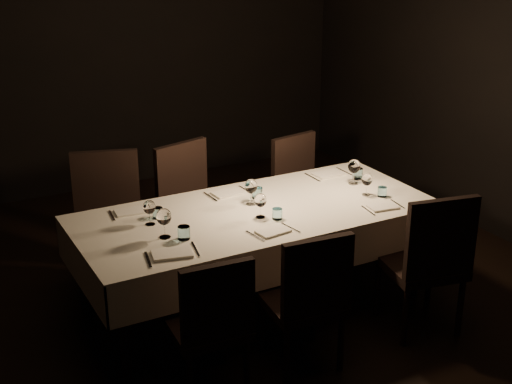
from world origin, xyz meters
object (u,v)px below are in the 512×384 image
chair_near_center (308,295)px  chair_far_center (192,202)px  dining_table (256,220)px  chair_near_left (212,320)px  chair_near_right (429,258)px  chair_far_left (108,217)px  chair_far_right (301,186)px

chair_near_center → chair_far_center: chair_far_center is taller
dining_table → chair_far_center: size_ratio=2.46×
dining_table → chair_near_left: size_ratio=2.78×
dining_table → chair_near_left: bearing=-132.3°
chair_near_center → chair_near_right: (0.93, -0.01, 0.04)m
chair_far_left → chair_near_center: bearing=-48.2°
dining_table → chair_far_center: chair_far_center is taller
chair_near_left → chair_near_center: 0.63m
dining_table → chair_near_center: size_ratio=2.67×
chair_near_right → chair_far_left: chair_far_left is taller
chair_far_right → chair_near_left: bearing=-144.9°
chair_near_left → chair_far_right: (1.59, 1.60, 0.02)m
chair_far_center → chair_near_right: bearing=-74.7°
dining_table → chair_near_center: (-0.09, -0.83, -0.17)m
chair_near_right → chair_far_center: bearing=-48.2°
chair_near_center → chair_far_right: 1.91m
chair_near_right → chair_far_center: 1.93m
chair_far_left → chair_near_right: bearing=-27.2°
chair_near_center → chair_far_right: chair_far_right is taller
chair_near_left → chair_near_center: bearing=180.0°
dining_table → chair_far_center: 0.85m
chair_near_right → chair_far_left: bearing=-34.0°
chair_far_left → chair_far_center: chair_far_left is taller
chair_near_left → chair_far_center: size_ratio=0.89×
chair_far_left → chair_far_right: 1.70m
dining_table → chair_near_left: chair_near_left is taller
chair_far_center → chair_far_right: chair_far_center is taller
chair_near_right → chair_far_center: chair_near_right is taller
chair_near_center → chair_far_left: 1.82m
dining_table → chair_near_left: (-0.71, -0.78, -0.18)m
chair_far_right → chair_far_left: bearing=169.2°
chair_near_left → chair_far_left: bearing=-82.2°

